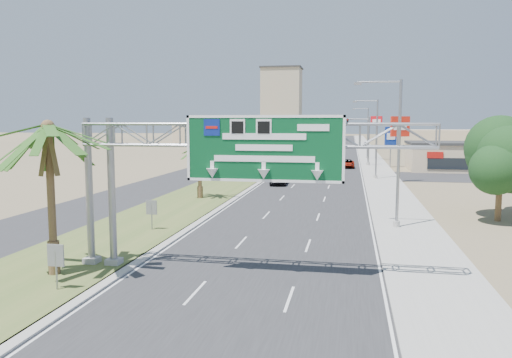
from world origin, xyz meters
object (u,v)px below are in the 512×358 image
at_px(store_building, 472,157).
at_px(palm_near, 48,128).
at_px(car_left_lane, 279,178).
at_px(pole_sign_red_far, 376,125).
at_px(car_right_lane, 347,164).
at_px(pole_sign_blue, 391,138).
at_px(signal_mast, 356,136).
at_px(car_mid_lane, 327,176).
at_px(sign_gantry, 232,147).
at_px(pole_sign_red_near, 400,130).
at_px(car_far, 297,159).

bearing_deg(store_building, palm_near, -118.28).
bearing_deg(car_left_lane, pole_sign_red_far, 69.63).
xyz_separation_m(car_right_lane, pole_sign_red_far, (5.17, 18.06, 6.08)).
relative_size(store_building, pole_sign_blue, 2.70).
bearing_deg(signal_mast, car_mid_lane, -99.03).
bearing_deg(car_left_lane, car_mid_lane, 38.68).
bearing_deg(car_right_lane, car_mid_lane, -97.61).
xyz_separation_m(car_left_lane, pole_sign_red_far, (12.77, 41.08, 5.95)).
height_order(sign_gantry, pole_sign_red_near, pole_sign_red_near).
distance_m(car_right_lane, pole_sign_red_near, 19.92).
bearing_deg(sign_gantry, pole_sign_red_far, 82.39).
relative_size(store_building, car_left_lane, 3.86).
height_order(pole_sign_blue, pole_sign_red_far, pole_sign_red_far).
height_order(signal_mast, car_left_lane, signal_mast).
distance_m(palm_near, car_left_lane, 37.06).
relative_size(car_far, pole_sign_red_far, 0.51).
bearing_deg(signal_mast, pole_sign_red_far, 73.90).
bearing_deg(pole_sign_blue, store_building, -17.56).
distance_m(car_left_lane, car_right_lane, 24.25).
bearing_deg(sign_gantry, store_building, 67.64).
bearing_deg(store_building, signal_mast, 160.46).
relative_size(store_building, pole_sign_red_far, 2.11).
bearing_deg(pole_sign_red_near, palm_near, -115.08).
xyz_separation_m(signal_mast, car_right_lane, (-1.34, -4.80, -4.19)).
bearing_deg(car_left_lane, signal_mast, 69.08).
height_order(palm_near, car_left_lane, palm_near).
relative_size(palm_near, pole_sign_blue, 1.25).
bearing_deg(pole_sign_red_far, store_building, -55.94).
relative_size(sign_gantry, pole_sign_red_far, 1.96).
height_order(car_mid_lane, car_far, car_mid_lane).
bearing_deg(car_left_lane, pole_sign_red_near, 16.62).
distance_m(signal_mast, car_far, 12.30).
bearing_deg(palm_near, pole_sign_blue, 72.21).
bearing_deg(car_far, car_mid_lane, -69.31).
xyz_separation_m(store_building, car_left_lane, (-25.77, -21.85, -1.21)).
bearing_deg(sign_gantry, pole_sign_blue, 78.98).
relative_size(signal_mast, pole_sign_red_far, 1.20).
bearing_deg(car_left_lane, store_building, 37.19).
height_order(car_left_lane, car_far, car_left_lane).
relative_size(signal_mast, pole_sign_blue, 1.54).
xyz_separation_m(car_far, pole_sign_blue, (15.82, -7.35, 4.12)).
bearing_deg(car_mid_lane, sign_gantry, -91.00).
xyz_separation_m(car_right_lane, pole_sign_red_near, (6.21, -18.08, 5.62)).
distance_m(sign_gantry, signal_mast, 62.37).
bearing_deg(palm_near, car_mid_lane, 75.32).
bearing_deg(signal_mast, store_building, -19.54).
bearing_deg(car_far, car_right_lane, -39.99).
distance_m(palm_near, car_far, 69.37).
bearing_deg(car_mid_lane, pole_sign_red_near, 4.38).
height_order(sign_gantry, car_left_lane, sign_gantry).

